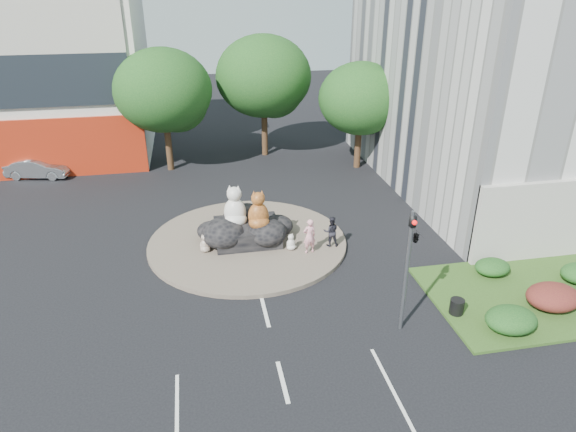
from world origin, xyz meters
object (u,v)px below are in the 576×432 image
(litter_bin, at_px, (457,306))
(pedestrian_dark, at_px, (331,231))
(cat_tabby, at_px, (258,209))
(kitten_calico, at_px, (205,242))
(kitten_white, at_px, (291,241))
(parked_car, at_px, (38,168))
(pedestrian_pink, at_px, (309,236))
(cat_white, at_px, (235,205))

(litter_bin, bearing_deg, pedestrian_dark, 119.05)
(cat_tabby, height_order, kitten_calico, cat_tabby)
(kitten_white, relative_size, parked_car, 0.21)
(pedestrian_dark, xyz_separation_m, litter_bin, (3.50, -6.30, -0.55))
(cat_tabby, xyz_separation_m, litter_bin, (6.96, -7.20, -1.64))
(cat_tabby, bearing_deg, pedestrian_pink, -31.47)
(cat_tabby, xyz_separation_m, pedestrian_dark, (3.46, -0.90, -1.10))
(kitten_calico, bearing_deg, kitten_white, -4.45)
(litter_bin, bearing_deg, cat_white, 136.29)
(cat_white, xyz_separation_m, parked_car, (-12.14, 11.99, -1.48))
(kitten_white, bearing_deg, cat_white, 123.18)
(cat_white, xyz_separation_m, kitten_calico, (-1.60, -0.79, -1.49))
(cat_tabby, relative_size, pedestrian_pink, 1.11)
(cat_white, height_order, litter_bin, cat_white)
(pedestrian_dark, bearing_deg, pedestrian_pink, 28.07)
(litter_bin, bearing_deg, pedestrian_pink, 128.86)
(kitten_calico, distance_m, litter_bin, 11.88)
(parked_car, distance_m, litter_bin, 28.21)
(cat_tabby, xyz_separation_m, parked_car, (-13.24, 12.49, -1.40))
(kitten_calico, bearing_deg, cat_tabby, 9.94)
(pedestrian_dark, bearing_deg, parked_car, -31.87)
(pedestrian_pink, bearing_deg, kitten_calico, -22.67)
(kitten_white, height_order, litter_bin, kitten_white)
(kitten_calico, relative_size, pedestrian_dark, 0.60)
(cat_white, distance_m, litter_bin, 11.28)
(cat_white, relative_size, pedestrian_dark, 1.36)
(kitten_white, distance_m, litter_bin, 8.39)
(kitten_calico, bearing_deg, litter_bin, -31.80)
(pedestrian_dark, bearing_deg, cat_white, -10.25)
(pedestrian_pink, bearing_deg, cat_white, -39.51)
(cat_white, bearing_deg, cat_tabby, -7.18)
(parked_car, relative_size, litter_bin, 6.57)
(kitten_white, relative_size, litter_bin, 1.35)
(kitten_white, xyz_separation_m, pedestrian_dark, (2.02, -0.01, 0.36))
(cat_tabby, distance_m, pedestrian_dark, 3.74)
(cat_white, bearing_deg, litter_bin, -26.33)
(kitten_calico, bearing_deg, pedestrian_dark, -1.87)
(kitten_white, distance_m, pedestrian_dark, 2.05)
(kitten_white, bearing_deg, pedestrian_pink, -58.59)
(pedestrian_pink, height_order, litter_bin, pedestrian_pink)
(pedestrian_dark, height_order, parked_car, pedestrian_dark)
(pedestrian_dark, xyz_separation_m, parked_car, (-16.70, 13.39, -0.30))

